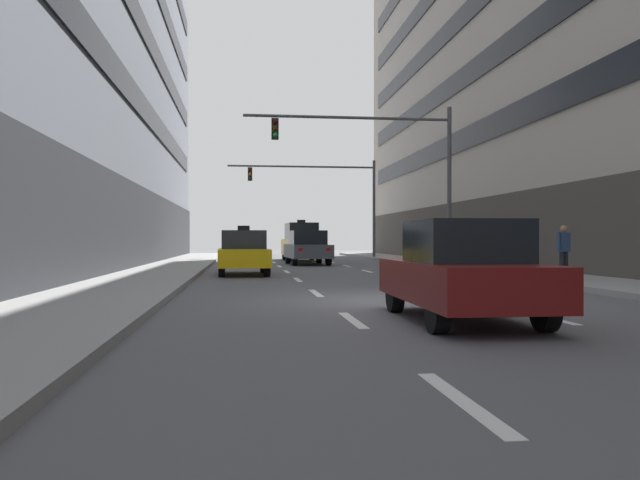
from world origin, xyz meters
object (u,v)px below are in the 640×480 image
taxi_driving_3 (244,253)px  traffic_signal_1 (329,189)px  taxi_driving_2 (301,242)px  car_driving_1 (462,272)px  car_driving_0 (307,248)px  pedestrian_0 (519,246)px  traffic_signal_0 (389,156)px  pedestrian_1 (564,248)px

taxi_driving_3 → traffic_signal_1: traffic_signal_1 is taller
taxi_driving_2 → taxi_driving_3: size_ratio=1.10×
car_driving_1 → taxi_driving_3: taxi_driving_3 is taller
car_driving_0 → pedestrian_0: 11.46m
pedestrian_0 → car_driving_0: bearing=127.9°
traffic_signal_0 → pedestrian_0: bearing=-32.0°
taxi_driving_2 → pedestrian_1: taxi_driving_2 is taller
traffic_signal_1 → pedestrian_1: bearing=-81.4°
car_driving_1 → traffic_signal_1: 31.47m
taxi_driving_2 → taxi_driving_3: taxi_driving_2 is taller
taxi_driving_3 → pedestrian_1: bearing=-32.2°
taxi_driving_2 → traffic_signal_1: bearing=59.2°
taxi_driving_2 → traffic_signal_1: traffic_signal_1 is taller
car_driving_1 → taxi_driving_2: taxi_driving_2 is taller
traffic_signal_0 → pedestrian_1: bearing=-69.3°
car_driving_0 → traffic_signal_0: (2.72, -6.35, 3.82)m
taxi_driving_2 → traffic_signal_0: bearing=-77.6°
taxi_driving_3 → car_driving_0: bearing=70.3°
car_driving_0 → taxi_driving_2: taxi_driving_2 is taller
traffic_signal_0 → car_driving_0: bearing=113.2°
pedestrian_1 → car_driving_1: bearing=-126.7°
car_driving_1 → taxi_driving_2: bearing=89.9°
taxi_driving_3 → traffic_signal_0: size_ratio=0.50×
taxi_driving_2 → pedestrian_0: 15.88m
traffic_signal_0 → pedestrian_1: traffic_signal_0 is taller
car_driving_0 → traffic_signal_1: (2.29, 8.84, 3.68)m
taxi_driving_3 → pedestrian_0: size_ratio=2.80×
car_driving_1 → taxi_driving_3: bearing=103.9°
traffic_signal_1 → taxi_driving_3: bearing=-107.2°
car_driving_0 → taxi_driving_2: (0.17, 5.27, 0.27)m
car_driving_0 → car_driving_1: car_driving_0 is taller
pedestrian_1 → traffic_signal_0: bearing=110.7°
traffic_signal_1 → car_driving_1: bearing=-94.0°
taxi_driving_3 → traffic_signal_1: (5.49, 17.77, 3.75)m
car_driving_0 → taxi_driving_3: size_ratio=1.09×
taxi_driving_2 → taxi_driving_3: (-3.37, -14.20, -0.33)m
car_driving_0 → taxi_driving_3: (-3.20, -8.93, -0.06)m
traffic_signal_0 → taxi_driving_2: bearing=102.4°
car_driving_0 → car_driving_1: (0.13, -22.33, -0.07)m
taxi_driving_3 → traffic_signal_0: traffic_signal_0 is taller
car_driving_0 → traffic_signal_1: 9.85m
taxi_driving_3 → traffic_signal_0: bearing=23.6°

